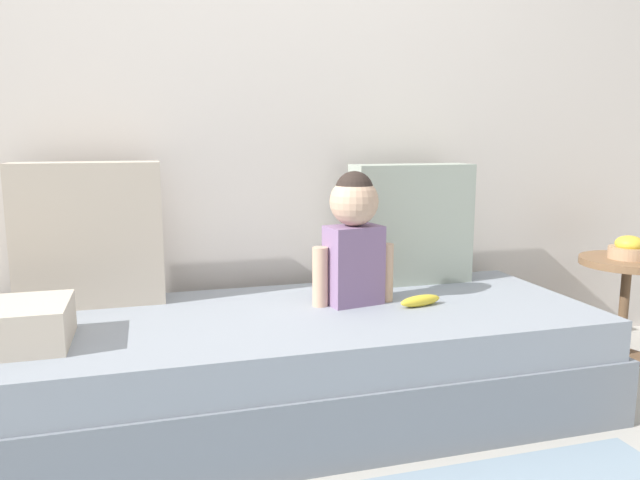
# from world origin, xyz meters

# --- Properties ---
(ground_plane) EXTENTS (12.00, 12.00, 0.00)m
(ground_plane) POSITION_xyz_m (0.00, 0.00, 0.00)
(ground_plane) COLOR #B2ADA3
(back_wall) EXTENTS (5.46, 0.10, 2.58)m
(back_wall) POSITION_xyz_m (0.00, 0.54, 1.29)
(back_wall) COLOR silver
(back_wall) RESTS_ON ground
(couch) EXTENTS (2.26, 0.82, 0.37)m
(couch) POSITION_xyz_m (0.00, 0.00, 0.18)
(couch) COLOR gray
(couch) RESTS_ON ground
(throw_pillow_left) EXTENTS (0.50, 0.16, 0.51)m
(throw_pillow_left) POSITION_xyz_m (-0.62, 0.31, 0.63)
(throw_pillow_left) COLOR #C1B29E
(throw_pillow_left) RESTS_ON couch
(throw_pillow_right) EXTENTS (0.50, 0.16, 0.49)m
(throw_pillow_right) POSITION_xyz_m (0.62, 0.31, 0.62)
(throw_pillow_right) COLOR #99A393
(throw_pillow_right) RESTS_ON couch
(toddler) EXTENTS (0.31, 0.17, 0.48)m
(toddler) POSITION_xyz_m (0.29, 0.06, 0.63)
(toddler) COLOR gray
(toddler) RESTS_ON couch
(banana) EXTENTS (0.18, 0.08, 0.04)m
(banana) POSITION_xyz_m (0.50, -0.04, 0.39)
(banana) COLOR yellow
(banana) RESTS_ON couch
(side_table) EXTENTS (0.40, 0.40, 0.45)m
(side_table) POSITION_xyz_m (1.56, 0.13, 0.35)
(side_table) COLOR brown
(side_table) RESTS_ON ground
(fruit_bowl) EXTENTS (0.17, 0.17, 0.10)m
(fruit_bowl) POSITION_xyz_m (1.56, 0.13, 0.49)
(fruit_bowl) COLOR tan
(fruit_bowl) RESTS_ON side_table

